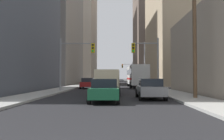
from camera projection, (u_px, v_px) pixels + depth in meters
name	position (u px, v px, depth m)	size (l,w,h in m)	color
sidewalk_left	(87.00, 84.00, 52.96)	(2.79, 160.00, 0.15)	#9E9E99
sidewalk_right	(140.00, 84.00, 52.72)	(2.79, 160.00, 0.15)	#9E9E99
city_bus	(137.00, 75.00, 36.29)	(2.67, 11.53, 3.40)	silver
cargo_van_beige	(108.00, 81.00, 20.65)	(2.16, 5.26, 2.26)	#C6B793
sedan_green	(105.00, 90.00, 14.77)	(1.95, 4.23, 1.52)	#195938
sedan_grey	(150.00, 89.00, 16.88)	(1.95, 4.22, 1.52)	slate
sedan_red	(88.00, 83.00, 32.09)	(1.95, 4.24, 1.52)	maroon
traffic_signal_near_left	(75.00, 55.00, 25.07)	(3.91, 0.44, 6.00)	gray
traffic_signal_near_right	(147.00, 56.00, 24.91)	(3.03, 0.44, 6.00)	gray
traffic_signal_far_right	(128.00, 69.00, 65.36)	(3.19, 0.44, 6.00)	gray
utility_pole_right	(195.00, 31.00, 16.36)	(2.20, 0.28, 9.38)	brown
street_lamp_right	(143.00, 60.00, 37.61)	(2.09, 0.32, 7.50)	gray
building_left_mid_office	(23.00, 18.00, 53.38)	(25.55, 21.63, 31.56)	gray
building_left_far_tower	(70.00, 28.00, 96.91)	(21.28, 25.68, 45.82)	#B7A893
building_right_mid_block	(209.00, 31.00, 48.13)	(24.34, 22.16, 23.22)	tan
building_right_far_highrise	(166.00, 1.00, 92.33)	(25.28, 28.15, 66.02)	#66564C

